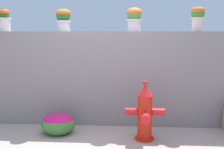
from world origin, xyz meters
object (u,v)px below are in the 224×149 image
at_px(potted_plant_3, 134,17).
at_px(fire_hydrant, 145,113).
at_px(flower_bush_left, 58,123).
at_px(potted_plant_4, 198,16).
at_px(potted_plant_2, 63,18).
at_px(potted_plant_1, 3,18).

height_order(potted_plant_3, fire_hydrant, potted_plant_3).
distance_m(fire_hydrant, flower_bush_left, 1.41).
distance_m(potted_plant_3, potted_plant_4, 1.07).
bearing_deg(fire_hydrant, potted_plant_2, 151.34).
relative_size(potted_plant_4, flower_bush_left, 0.78).
height_order(potted_plant_4, flower_bush_left, potted_plant_4).
bearing_deg(potted_plant_3, potted_plant_4, 0.40).
height_order(potted_plant_1, flower_bush_left, potted_plant_1).
height_order(potted_plant_3, flower_bush_left, potted_plant_3).
relative_size(potted_plant_1, potted_plant_3, 0.98).
distance_m(potted_plant_1, potted_plant_2, 1.07).
bearing_deg(potted_plant_2, potted_plant_3, 0.90).
xyz_separation_m(potted_plant_1, flower_bush_left, (1.08, -0.59, -1.68)).
height_order(fire_hydrant, flower_bush_left, fire_hydrant).
xyz_separation_m(potted_plant_1, potted_plant_4, (3.36, 0.03, 0.04)).
bearing_deg(potted_plant_4, potted_plant_3, -179.60).
distance_m(potted_plant_1, potted_plant_4, 3.36).
bearing_deg(fire_hydrant, potted_plant_1, 162.94).
bearing_deg(fire_hydrant, potted_plant_3, 102.15).
xyz_separation_m(potted_plant_1, potted_plant_2, (1.07, 0.01, 0.01)).
bearing_deg(flower_bush_left, fire_hydrant, -6.78).
bearing_deg(potted_plant_3, potted_plant_1, -179.36).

